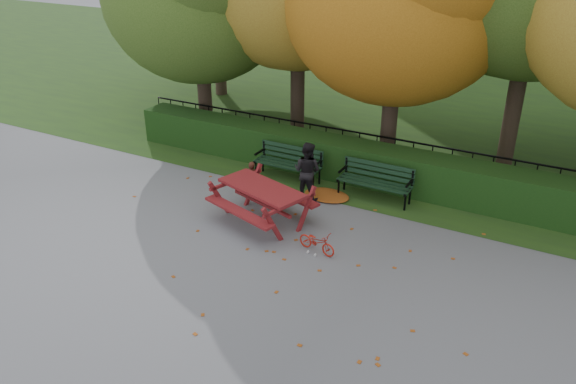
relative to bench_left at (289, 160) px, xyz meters
The scene contains 12 objects.
ground 3.96m from the bench_left, 70.65° to the right, with size 90.00×90.00×0.00m, color gray.
grass_strip 10.39m from the bench_left, 82.81° to the left, with size 90.00×90.00×0.00m, color #203817.
hedge 1.53m from the bench_left, 31.58° to the left, with size 13.00×0.90×1.00m, color black.
iron_fence 2.06m from the bench_left, 50.89° to the left, with size 14.00×0.04×1.02m.
bench_left is the anchor object (origin of this frame).
bench_right 2.40m from the bench_left, ahead, with size 1.80×0.57×0.88m.
picnic_table 2.42m from the bench_left, 75.82° to the right, with size 2.42×2.15×0.99m.
leaf_pile 1.51m from the bench_left, 20.53° to the right, with size 1.16×0.80×0.08m, color #6E3210.
leaf_scatter 3.68m from the bench_left, 69.08° to the right, with size 9.00×5.70×0.01m, color #6E3210, non-canonical shape.
child 1.38m from the bench_left, 102.41° to the right, with size 0.34×0.22×0.92m, color #401D14.
adult 1.25m from the bench_left, 40.60° to the right, with size 0.71×0.55×1.45m, color black.
bicycle 3.69m from the bench_left, 52.40° to the right, with size 0.31×0.88×0.46m, color #B51D10.
Camera 1 is at (5.17, -8.16, 6.15)m, focal length 35.00 mm.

